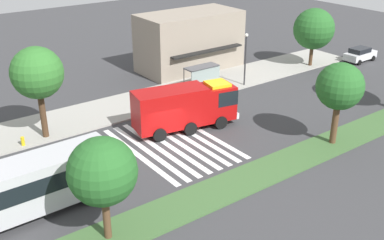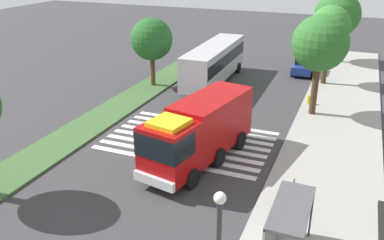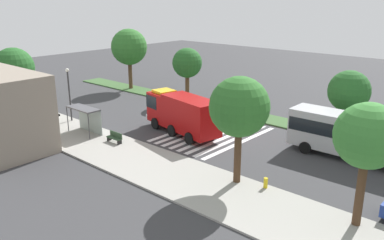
{
  "view_description": "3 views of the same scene",
  "coord_description": "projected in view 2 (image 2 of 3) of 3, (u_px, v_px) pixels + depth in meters",
  "views": [
    {
      "loc": [
        -17.91,
        -26.78,
        16.51
      ],
      "look_at": [
        2.27,
        0.56,
        1.23
      ],
      "focal_mm": 43.35,
      "sensor_mm": 36.0,
      "label": 1
    },
    {
      "loc": [
        22.5,
        9.38,
        11.64
      ],
      "look_at": [
        0.0,
        0.22,
        1.47
      ],
      "focal_mm": 38.47,
      "sensor_mm": 36.0,
      "label": 2
    },
    {
      "loc": [
        -21.85,
        27.64,
        12.28
      ],
      "look_at": [
        1.72,
        1.05,
        1.31
      ],
      "focal_mm": 37.43,
      "sensor_mm": 36.0,
      "label": 3
    }
  ],
  "objects": [
    {
      "name": "sidewalk_tree_far_west",
      "position": [
        337.0,
        15.0,
        43.39
      ],
      "size": [
        4.81,
        4.81,
        7.42
      ],
      "color": "#513823",
      "rests_on": "sidewalk"
    },
    {
      "name": "median_strip",
      "position": [
        94.0,
        122.0,
        29.52
      ],
      "size": [
        60.0,
        3.0,
        0.14
      ],
      "primitive_type": "cube",
      "color": "#3D6033",
      "rests_on": "ground_plane"
    },
    {
      "name": "fire_hydrant",
      "position": [
        309.0,
        100.0,
        32.71
      ],
      "size": [
        0.28,
        0.28,
        0.7
      ],
      "primitive_type": "cylinder",
      "color": "gold",
      "rests_on": "sidewalk"
    },
    {
      "name": "bus_stop_shelter",
      "position": [
        282.0,
        220.0,
        15.99
      ],
      "size": [
        3.5,
        1.4,
        2.46
      ],
      "color": "#4C4C51",
      "rests_on": "sidewalk"
    },
    {
      "name": "crosswalk",
      "position": [
        189.0,
        140.0,
        26.96
      ],
      "size": [
        6.75,
        10.62,
        0.01
      ],
      "color": "silver",
      "rests_on": "ground_plane"
    },
    {
      "name": "median_tree_far_west",
      "position": [
        152.0,
        39.0,
        35.89
      ],
      "size": [
        3.7,
        3.7,
        6.01
      ],
      "color": "#513823",
      "rests_on": "median_strip"
    },
    {
      "name": "fire_truck",
      "position": [
        198.0,
        130.0,
        23.38
      ],
      "size": [
        9.03,
        4.13,
        3.65
      ],
      "rotation": [
        0.0,
        0.0,
        -0.19
      ],
      "color": "#A50C0C",
      "rests_on": "ground_plane"
    },
    {
      "name": "transit_bus",
      "position": [
        214.0,
        61.0,
        37.79
      ],
      "size": [
        11.47,
        3.02,
        3.51
      ],
      "rotation": [
        0.0,
        0.0,
        3.16
      ],
      "color": "#B2B2B7",
      "rests_on": "ground_plane"
    },
    {
      "name": "sidewalk",
      "position": [
        329.0,
        164.0,
        23.88
      ],
      "size": [
        60.0,
        5.85,
        0.14
      ],
      "primitive_type": "cube",
      "color": "#9E9B93",
      "rests_on": "ground_plane"
    },
    {
      "name": "sidewalk_tree_west",
      "position": [
        330.0,
        27.0,
        35.93
      ],
      "size": [
        3.54,
        3.54,
        7.0
      ],
      "color": "#47301E",
      "rests_on": "sidewalk"
    },
    {
      "name": "sidewalk_tree_center",
      "position": [
        320.0,
        44.0,
        28.95
      ],
      "size": [
        4.0,
        4.0,
        7.32
      ],
      "color": "#47301E",
      "rests_on": "sidewalk"
    },
    {
      "name": "ground_plane",
      "position": [
        189.0,
        140.0,
        26.98
      ],
      "size": [
        120.0,
        120.0,
        0.0
      ],
      "primitive_type": "plane",
      "color": "#38383A"
    },
    {
      "name": "parked_car_west",
      "position": [
        304.0,
        65.0,
        40.99
      ],
      "size": [
        4.37,
        2.05,
        1.73
      ],
      "rotation": [
        0.0,
        0.0,
        0.0
      ],
      "color": "navy",
      "rests_on": "ground_plane"
    },
    {
      "name": "bench_near_shelter",
      "position": [
        294.0,
        195.0,
        19.92
      ],
      "size": [
        1.6,
        0.5,
        0.9
      ],
      "color": "#2D472D",
      "rests_on": "sidewalk"
    }
  ]
}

